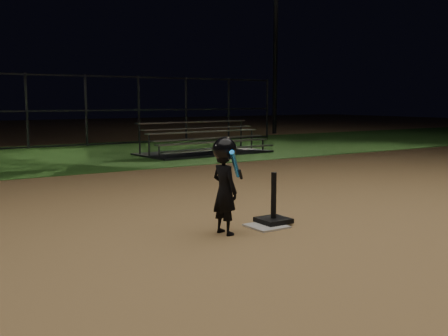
# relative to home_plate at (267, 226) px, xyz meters

# --- Properties ---
(ground) EXTENTS (80.00, 80.00, 0.00)m
(ground) POSITION_rel_home_plate_xyz_m (0.00, 0.00, -0.01)
(ground) COLOR #AF854F
(ground) RESTS_ON ground
(grass_strip) EXTENTS (60.00, 8.00, 0.01)m
(grass_strip) POSITION_rel_home_plate_xyz_m (0.00, 10.00, -0.01)
(grass_strip) COLOR #28531B
(grass_strip) RESTS_ON ground
(home_plate) EXTENTS (0.45, 0.45, 0.02)m
(home_plate) POSITION_rel_home_plate_xyz_m (0.00, 0.00, 0.00)
(home_plate) COLOR beige
(home_plate) RESTS_ON ground
(batting_tee) EXTENTS (0.38, 0.38, 0.66)m
(batting_tee) POSITION_rel_home_plate_xyz_m (0.16, 0.07, 0.13)
(batting_tee) COLOR black
(batting_tee) RESTS_ON home_plate
(child_batter) EXTENTS (0.44, 0.56, 1.17)m
(child_batter) POSITION_rel_home_plate_xyz_m (-0.64, 0.00, 0.61)
(child_batter) COLOR black
(child_batter) RESTS_ON ground
(bleacher_right) EXTENTS (4.08, 2.23, 0.96)m
(bleacher_right) POSITION_rel_home_plate_xyz_m (4.07, 8.36, 0.19)
(bleacher_right) COLOR #AEAEB3
(bleacher_right) RESTS_ON ground
(backstop_fence) EXTENTS (20.08, 0.08, 2.50)m
(backstop_fence) POSITION_rel_home_plate_xyz_m (0.00, 13.00, 1.24)
(backstop_fence) COLOR #38383D
(backstop_fence) RESTS_ON ground
(light_pole_right) EXTENTS (0.90, 0.53, 8.30)m
(light_pole_right) POSITION_rel_home_plate_xyz_m (12.00, 14.94, 4.93)
(light_pole_right) COLOR #2D2D30
(light_pole_right) RESTS_ON ground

